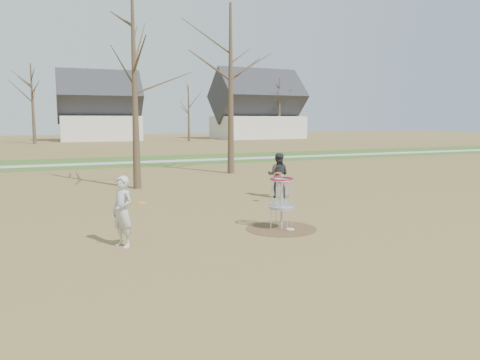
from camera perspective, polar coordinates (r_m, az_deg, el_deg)
name	(u,v)px	position (r m, az deg, el deg)	size (l,w,h in m)	color
ground	(281,229)	(12.00, 5.05, -5.95)	(160.00, 160.00, 0.00)	brown
green_band	(131,161)	(31.88, -13.14, 2.24)	(160.00, 8.00, 0.01)	#2D5119
footpath	(134,162)	(30.90, -12.81, 2.11)	(160.00, 1.50, 0.01)	#9E9E99
dirt_circle	(281,229)	(12.00, 5.06, -5.92)	(1.80, 1.80, 0.01)	#47331E
player_standing	(123,212)	(10.46, -14.13, -3.76)	(0.57, 0.37, 1.56)	#BBBBBB
player_throwing	(278,175)	(16.65, 4.68, 0.59)	(0.77, 0.60, 1.59)	#2F3034
disc_grounded	(290,229)	(11.90, 6.13, -5.98)	(0.22, 0.22, 0.02)	silver
discs_in_play	(227,184)	(12.76, -1.57, -0.51)	(5.41, 3.77, 0.07)	#FF4C0D
disc_golf_basket	(282,193)	(11.82, 5.11, -1.63)	(0.64, 0.64, 1.35)	#9EA3AD
bare_trees	(120,92)	(46.71, -14.42, 10.34)	(52.62, 44.98, 9.00)	#382B1E
houses_row	(120,114)	(63.61, -14.46, 7.86)	(56.51, 10.01, 7.26)	silver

